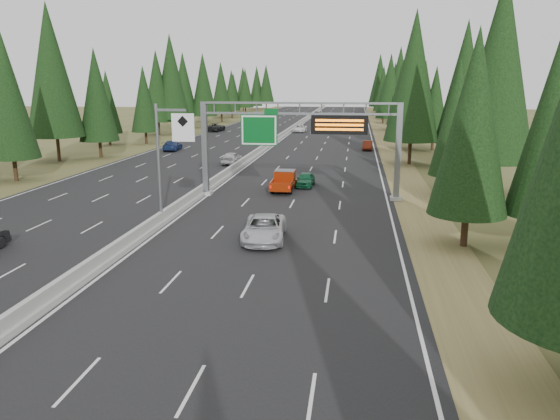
{
  "coord_description": "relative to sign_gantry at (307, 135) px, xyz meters",
  "views": [
    {
      "loc": [
        12.84,
        -9.23,
        9.4
      ],
      "look_at": [
        8.78,
        20.0,
        2.49
      ],
      "focal_mm": 35.0,
      "sensor_mm": 36.0,
      "label": 1
    }
  ],
  "objects": [
    {
      "name": "silver_minivan",
      "position": [
        -1.4,
        -12.76,
        -4.45
      ],
      "size": [
        2.87,
        5.49,
        1.48
      ],
      "primitive_type": "imported",
      "rotation": [
        0.0,
        0.0,
        0.08
      ],
      "color": "silver",
      "rests_on": "road"
    },
    {
      "name": "car_onc_far",
      "position": [
        -23.42,
        60.85,
        -4.41
      ],
      "size": [
        3.0,
        5.8,
        1.56
      ],
      "primitive_type": "imported",
      "rotation": [
        0.0,
        0.0,
        3.07
      ],
      "color": "black",
      "rests_on": "road"
    },
    {
      "name": "red_pickup",
      "position": [
        -2.28,
        3.3,
        -4.26
      ],
      "size": [
        1.85,
        5.17,
        1.68
      ],
      "color": "black",
      "rests_on": "road"
    },
    {
      "name": "sign_gantry",
      "position": [
        0.0,
        0.0,
        0.0
      ],
      "size": [
        16.75,
        0.98,
        7.8
      ],
      "color": "slate",
      "rests_on": "road"
    },
    {
      "name": "car_ahead_white",
      "position": [
        -6.84,
        61.29,
        -4.51
      ],
      "size": [
        2.39,
        4.97,
        1.37
      ],
      "primitive_type": "imported",
      "rotation": [
        0.0,
        0.0,
        -0.02
      ],
      "color": "white",
      "rests_on": "road"
    },
    {
      "name": "hov_sign_pole",
      "position": [
        -8.33,
        -9.92,
        -0.54
      ],
      "size": [
        2.8,
        0.5,
        8.0
      ],
      "color": "slate",
      "rests_on": "road"
    },
    {
      "name": "car_ahead_far",
      "position": [
        -7.42,
        112.36,
        -4.48
      ],
      "size": [
        1.77,
        4.18,
        1.41
      ],
      "primitive_type": "imported",
      "rotation": [
        0.0,
        0.0,
        0.03
      ],
      "color": "black",
      "rests_on": "road"
    },
    {
      "name": "tree_row_right",
      "position": [
        12.71,
        33.33,
        3.99
      ],
      "size": [
        11.66,
        241.19,
        18.65
      ],
      "color": "black",
      "rests_on": "ground"
    },
    {
      "name": "car_onc_white",
      "position": [
        -10.42,
        18.1,
        -4.47
      ],
      "size": [
        1.98,
        4.34,
        1.44
      ],
      "primitive_type": "imported",
      "rotation": [
        0.0,
        0.0,
        3.07
      ],
      "color": "#B6B6B6",
      "rests_on": "road"
    },
    {
      "name": "shoulder_left",
      "position": [
        -26.72,
        45.12,
        -5.24
      ],
      "size": [
        3.6,
        260.0,
        0.06
      ],
      "primitive_type": "cube",
      "color": "#4C4C23",
      "rests_on": "ground"
    },
    {
      "name": "car_ahead_green",
      "position": [
        -0.56,
        5.12,
        -4.55
      ],
      "size": [
        1.62,
        3.79,
        1.28
      ],
      "primitive_type": "imported",
      "rotation": [
        0.0,
        0.0,
        -0.03
      ],
      "color": "#135432",
      "rests_on": "road"
    },
    {
      "name": "road",
      "position": [
        -8.92,
        45.12,
        -5.23
      ],
      "size": [
        32.0,
        260.0,
        0.08
      ],
      "primitive_type": "cube",
      "color": "black",
      "rests_on": "ground"
    },
    {
      "name": "car_onc_blue",
      "position": [
        -21.63,
        29.68,
        -4.48
      ],
      "size": [
        2.38,
        5.01,
        1.41
      ],
      "primitive_type": "imported",
      "rotation": [
        0.0,
        0.0,
        3.23
      ],
      "color": "navy",
      "rests_on": "road"
    },
    {
      "name": "car_ahead_dkred",
      "position": [
        5.58,
        34.09,
        -4.54
      ],
      "size": [
        1.52,
        3.96,
        1.29
      ],
      "primitive_type": "imported",
      "rotation": [
        0.0,
        0.0,
        -0.04
      ],
      "color": "#611D0D",
      "rests_on": "road"
    },
    {
      "name": "tree_row_left",
      "position": [
        -30.57,
        31.88,
        3.59
      ],
      "size": [
        11.61,
        239.85,
        18.66
      ],
      "color": "black",
      "rests_on": "ground"
    },
    {
      "name": "car_ahead_dkgrey",
      "position": [
        1.57,
        60.0,
        -4.55
      ],
      "size": [
        2.02,
        4.52,
        1.29
      ],
      "primitive_type": "imported",
      "rotation": [
        0.0,
        0.0,
        0.05
      ],
      "color": "black",
      "rests_on": "road"
    },
    {
      "name": "shoulder_right",
      "position": [
        8.88,
        45.12,
        -5.24
      ],
      "size": [
        3.6,
        260.0,
        0.06
      ],
      "primitive_type": "cube",
      "color": "olive",
      "rests_on": "ground"
    },
    {
      "name": "median_barrier",
      "position": [
        -8.92,
        45.12,
        -4.85
      ],
      "size": [
        0.7,
        260.0,
        0.85
      ],
      "color": "#979792",
      "rests_on": "road"
    }
  ]
}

